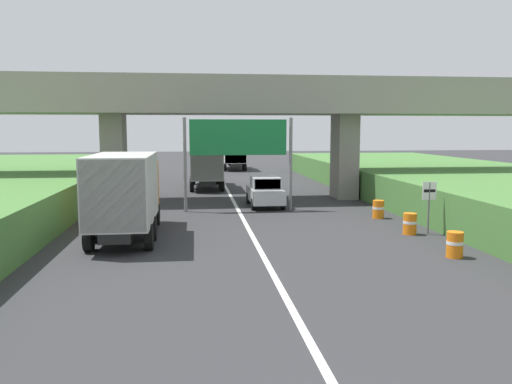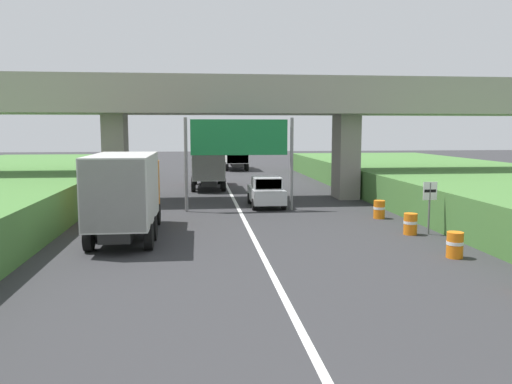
# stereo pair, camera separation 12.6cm
# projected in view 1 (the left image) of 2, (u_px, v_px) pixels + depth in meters

# --- Properties ---
(lane_centre_stripe) EXTENTS (0.20, 84.94, 0.01)m
(lane_centre_stripe) POSITION_uv_depth(u_px,v_px,m) (240.00, 214.00, 27.21)
(lane_centre_stripe) COLOR white
(lane_centre_stripe) RESTS_ON ground
(overpass_bridge) EXTENTS (40.00, 4.80, 7.53)m
(overpass_bridge) POSITION_uv_depth(u_px,v_px,m) (232.00, 109.00, 32.07)
(overpass_bridge) COLOR gray
(overpass_bridge) RESTS_ON ground
(overhead_highway_sign) EXTENTS (5.88, 0.18, 5.03)m
(overhead_highway_sign) POSITION_uv_depth(u_px,v_px,m) (238.00, 143.00, 27.81)
(overhead_highway_sign) COLOR slate
(overhead_highway_sign) RESTS_ON ground
(speed_limit_sign) EXTENTS (0.60, 0.08, 2.23)m
(speed_limit_sign) POSITION_uv_depth(u_px,v_px,m) (429.00, 200.00, 21.77)
(speed_limit_sign) COLOR slate
(speed_limit_sign) RESTS_ON ground
(truck_red) EXTENTS (2.44, 7.30, 3.44)m
(truck_red) POSITION_uv_depth(u_px,v_px,m) (206.00, 162.00, 38.96)
(truck_red) COLOR black
(truck_red) RESTS_ON ground
(truck_yellow) EXTENTS (2.44, 7.30, 3.44)m
(truck_yellow) POSITION_uv_depth(u_px,v_px,m) (233.00, 152.00, 57.03)
(truck_yellow) COLOR black
(truck_yellow) RESTS_ON ground
(truck_orange) EXTENTS (2.44, 7.30, 3.44)m
(truck_orange) POSITION_uv_depth(u_px,v_px,m) (126.00, 191.00, 20.98)
(truck_orange) COLOR black
(truck_orange) RESTS_ON ground
(car_silver) EXTENTS (1.86, 4.10, 1.72)m
(car_silver) POSITION_uv_depth(u_px,v_px,m) (265.00, 192.00, 29.68)
(car_silver) COLOR #B2B5B7
(car_silver) RESTS_ON ground
(construction_barrel_1) EXTENTS (0.57, 0.57, 0.90)m
(construction_barrel_1) POSITION_uv_depth(u_px,v_px,m) (455.00, 244.00, 17.92)
(construction_barrel_1) COLOR orange
(construction_barrel_1) RESTS_ON ground
(construction_barrel_2) EXTENTS (0.57, 0.57, 0.90)m
(construction_barrel_2) POSITION_uv_depth(u_px,v_px,m) (410.00, 224.00, 21.87)
(construction_barrel_2) COLOR orange
(construction_barrel_2) RESTS_ON ground
(construction_barrel_3) EXTENTS (0.57, 0.57, 0.90)m
(construction_barrel_3) POSITION_uv_depth(u_px,v_px,m) (378.00, 209.00, 25.83)
(construction_barrel_3) COLOR orange
(construction_barrel_3) RESTS_ON ground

